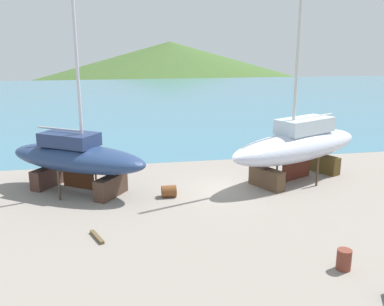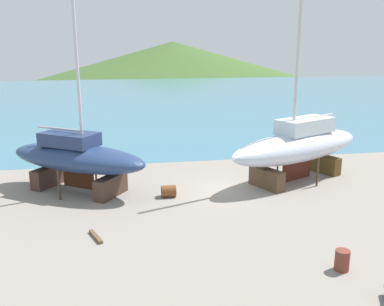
# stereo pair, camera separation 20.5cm
# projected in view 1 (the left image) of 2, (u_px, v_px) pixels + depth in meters

# --- Properties ---
(ground_plane) EXTENTS (48.30, 48.30, 0.00)m
(ground_plane) POSITION_uv_depth(u_px,v_px,m) (265.00, 232.00, 18.61)
(ground_plane) COLOR gray
(sea_water) EXTENTS (133.07, 76.38, 0.01)m
(sea_water) POSITION_uv_depth(u_px,v_px,m) (154.00, 98.00, 66.44)
(sea_water) COLOR teal
(sea_water) RESTS_ON ground
(headland_hill) EXTENTS (139.77, 139.77, 18.97)m
(headland_hill) POSITION_uv_depth(u_px,v_px,m) (170.00, 67.00, 156.94)
(headland_hill) COLOR #405F2B
(headland_hill) RESTS_ON ground
(sailboat_small_center) EXTENTS (10.61, 7.07, 15.06)m
(sailboat_small_center) POSITION_uv_depth(u_px,v_px,m) (298.00, 145.00, 25.40)
(sailboat_small_center) COLOR brown
(sailboat_small_center) RESTS_ON ground
(sailboat_mid_port) EXTENTS (8.84, 7.29, 13.09)m
(sailboat_mid_port) POSITION_uv_depth(u_px,v_px,m) (76.00, 158.00, 23.35)
(sailboat_mid_port) COLOR #473227
(sailboat_mid_port) RESTS_ON ground
(barrel_rust_mid) EXTENTS (0.76, 0.76, 0.79)m
(barrel_rust_mid) POSITION_uv_depth(u_px,v_px,m) (344.00, 260.00, 15.39)
(barrel_rust_mid) COLOR brown
(barrel_rust_mid) RESTS_ON ground
(barrel_tipped_right) EXTENTS (0.78, 0.64, 0.64)m
(barrel_tipped_right) POSITION_uv_depth(u_px,v_px,m) (169.00, 191.00, 22.82)
(barrel_tipped_right) COLOR brown
(barrel_tipped_right) RESTS_ON ground
(timber_plank_far) EXTENTS (0.66, 1.34, 0.13)m
(timber_plank_far) POSITION_uv_depth(u_px,v_px,m) (97.00, 237.00, 17.94)
(timber_plank_far) COLOR brown
(timber_plank_far) RESTS_ON ground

